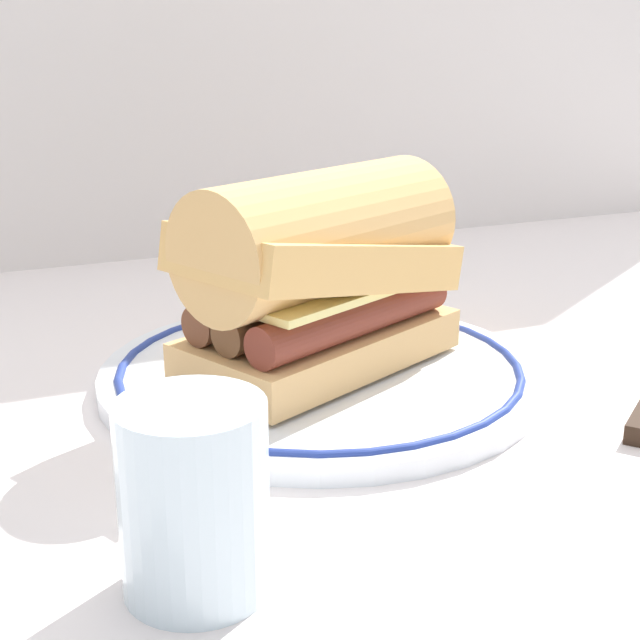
# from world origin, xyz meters

# --- Properties ---
(ground_plane) EXTENTS (1.50, 1.50, 0.00)m
(ground_plane) POSITION_xyz_m (0.00, 0.00, 0.00)
(ground_plane) COLOR silver
(plate) EXTENTS (0.29, 0.29, 0.01)m
(plate) POSITION_xyz_m (0.00, 0.03, 0.01)
(plate) COLOR white
(plate) RESTS_ON ground_plane
(sausage_sandwich) EXTENTS (0.21, 0.17, 0.13)m
(sausage_sandwich) POSITION_xyz_m (0.00, 0.03, 0.08)
(sausage_sandwich) COLOR #E0AC69
(sausage_sandwich) RESTS_ON plate
(drinking_glass) EXTENTS (0.06, 0.06, 0.09)m
(drinking_glass) POSITION_xyz_m (-0.14, -0.17, 0.04)
(drinking_glass) COLOR silver
(drinking_glass) RESTS_ON ground_plane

